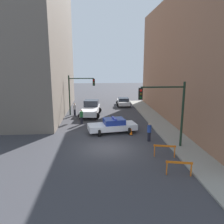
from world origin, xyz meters
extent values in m
plane|color=#38383D|center=(0.00, 0.00, 0.00)|extent=(120.00, 120.00, 0.00)
cube|color=gray|center=(6.20, 0.00, 0.06)|extent=(2.40, 44.00, 0.12)
cube|color=#6B6056|center=(-12.00, 14.00, 9.52)|extent=(14.00, 20.00, 19.03)
cube|color=#93664C|center=(13.40, 8.00, 7.08)|extent=(12.00, 28.00, 14.16)
cylinder|color=black|center=(5.90, -0.18, 2.72)|extent=(0.18, 0.18, 5.20)
cylinder|color=black|center=(4.20, -0.18, 4.92)|extent=(3.40, 0.12, 0.12)
cube|color=black|center=(2.50, -0.18, 4.42)|extent=(0.30, 0.22, 0.90)
sphere|color=red|center=(2.50, -0.32, 4.69)|extent=(0.18, 0.18, 0.18)
sphere|color=#4C3D0C|center=(2.50, -0.32, 4.42)|extent=(0.18, 0.18, 0.18)
sphere|color=#0C4219|center=(2.50, -0.32, 4.15)|extent=(0.18, 0.18, 0.18)
cylinder|color=black|center=(-4.40, 12.05, 2.60)|extent=(0.18, 0.18, 5.20)
cylinder|color=black|center=(-2.80, 12.05, 4.80)|extent=(3.20, 0.12, 0.12)
cube|color=black|center=(-1.20, 12.05, 4.30)|extent=(0.30, 0.22, 0.90)
sphere|color=red|center=(-1.20, 11.91, 4.57)|extent=(0.18, 0.18, 0.18)
sphere|color=#4C3D0C|center=(-1.20, 11.91, 4.30)|extent=(0.18, 0.18, 0.18)
sphere|color=#0C4219|center=(-1.20, 11.91, 4.03)|extent=(0.18, 0.18, 0.18)
cube|color=white|center=(0.63, 4.07, 0.60)|extent=(4.94, 2.62, 0.55)
cube|color=navy|center=(0.82, 4.10, 1.14)|extent=(2.22, 1.94, 0.52)
cylinder|color=black|center=(-0.66, 2.99, 0.33)|extent=(0.33, 0.69, 0.66)
cylinder|color=black|center=(-0.95, 4.66, 0.33)|extent=(0.33, 0.69, 0.66)
cylinder|color=black|center=(2.21, 3.48, 0.33)|extent=(0.33, 0.69, 0.66)
cylinder|color=black|center=(1.93, 5.16, 0.33)|extent=(0.33, 0.69, 0.66)
cube|color=#2633BF|center=(0.82, 4.10, 1.46)|extent=(0.43, 1.40, 0.12)
cube|color=silver|center=(-1.68, 11.34, 0.75)|extent=(2.49, 5.56, 0.70)
cube|color=#2D333D|center=(-1.58, 12.42, 1.50)|extent=(1.99, 1.89, 0.80)
cylinder|color=black|center=(-2.45, 13.10, 0.40)|extent=(0.82, 0.33, 0.80)
cylinder|color=black|center=(-0.61, 12.93, 0.40)|extent=(0.82, 0.33, 0.80)
cylinder|color=black|center=(-2.75, 9.76, 0.40)|extent=(0.82, 0.33, 0.80)
cylinder|color=black|center=(-0.92, 9.59, 0.40)|extent=(0.82, 0.33, 0.80)
cube|color=silver|center=(3.44, 18.00, 0.57)|extent=(1.97, 4.37, 0.52)
cube|color=#232833|center=(3.43, 17.83, 1.07)|extent=(1.66, 1.87, 0.48)
cylinder|color=black|center=(2.67, 19.37, 0.31)|extent=(0.63, 0.24, 0.62)
cylinder|color=black|center=(4.32, 19.30, 0.31)|extent=(0.63, 0.24, 0.62)
cylinder|color=black|center=(2.56, 16.70, 0.31)|extent=(0.63, 0.24, 0.62)
cylinder|color=black|center=(4.21, 16.63, 0.31)|extent=(0.63, 0.24, 0.62)
cylinder|color=black|center=(-2.59, 7.39, 0.41)|extent=(0.33, 0.33, 0.82)
cylinder|color=#236633|center=(-2.59, 7.39, 1.13)|extent=(0.43, 0.43, 0.62)
sphere|color=tan|center=(-2.59, 7.39, 1.55)|extent=(0.26, 0.26, 0.22)
cylinder|color=black|center=(-3.76, 11.62, 0.41)|extent=(0.30, 0.30, 0.82)
cylinder|color=#B2B2B7|center=(-3.76, 11.62, 1.13)|extent=(0.39, 0.39, 0.62)
sphere|color=tan|center=(-3.76, 11.62, 1.55)|extent=(0.24, 0.24, 0.22)
cylinder|color=black|center=(3.68, 1.40, 0.41)|extent=(0.40, 0.40, 0.82)
cylinder|color=navy|center=(3.68, 1.40, 1.13)|extent=(0.51, 0.51, 0.62)
sphere|color=tan|center=(3.68, 1.40, 1.55)|extent=(0.31, 0.31, 0.22)
cube|color=orange|center=(4.08, -4.65, 0.83)|extent=(1.58, 0.38, 0.14)
cube|color=orange|center=(3.38, -4.50, 0.45)|extent=(0.08, 0.17, 0.90)
cube|color=orange|center=(4.79, -4.80, 0.45)|extent=(0.08, 0.17, 0.90)
cube|color=orange|center=(4.03, -1.92, 0.83)|extent=(1.58, 0.38, 0.14)
cube|color=orange|center=(3.33, -1.78, 0.45)|extent=(0.08, 0.17, 0.90)
cube|color=orange|center=(4.74, -2.07, 0.45)|extent=(0.08, 0.17, 0.90)
cube|color=black|center=(2.39, 3.25, 0.02)|extent=(0.36, 0.36, 0.04)
cone|color=#F2600C|center=(2.39, 3.25, 0.35)|extent=(0.28, 0.28, 0.62)
camera|label=1|loc=(-0.83, -16.52, 6.68)|focal=35.00mm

